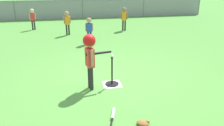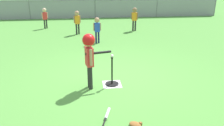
{
  "view_description": "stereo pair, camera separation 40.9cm",
  "coord_description": "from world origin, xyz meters",
  "px_view_note": "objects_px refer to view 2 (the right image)",
  "views": [
    {
      "loc": [
        -1.12,
        -5.42,
        2.43
      ],
      "look_at": [
        -0.11,
        -0.46,
        0.55
      ],
      "focal_mm": 37.15,
      "sensor_mm": 36.0,
      "label": 1
    },
    {
      "loc": [
        -0.72,
        -5.49,
        2.43
      ],
      "look_at": [
        -0.11,
        -0.46,
        0.55
      ],
      "focal_mm": 37.15,
      "sensor_mm": 36.0,
      "label": 2
    }
  ],
  "objects_px": {
    "glove_near_bats": "(135,125)",
    "fielder_deep_right": "(135,16)",
    "batter_child": "(89,50)",
    "fielder_near_right": "(97,27)",
    "batting_tee": "(112,80)",
    "baseball_on_tee": "(112,56)",
    "spare_bat_silver": "(107,116)",
    "fielder_deep_center": "(45,15)",
    "fielder_near_left": "(77,19)"
  },
  "relations": [
    {
      "from": "batter_child",
      "to": "glove_near_bats",
      "type": "height_order",
      "value": "batter_child"
    },
    {
      "from": "baseball_on_tee",
      "to": "fielder_deep_right",
      "type": "height_order",
      "value": "fielder_deep_right"
    },
    {
      "from": "batting_tee",
      "to": "spare_bat_silver",
      "type": "relative_size",
      "value": 1.01
    },
    {
      "from": "batting_tee",
      "to": "batter_child",
      "type": "distance_m",
      "value": 0.97
    },
    {
      "from": "fielder_near_right",
      "to": "fielder_deep_right",
      "type": "bearing_deg",
      "value": 47.0
    },
    {
      "from": "baseball_on_tee",
      "to": "fielder_near_left",
      "type": "distance_m",
      "value": 5.49
    },
    {
      "from": "fielder_near_left",
      "to": "fielder_deep_center",
      "type": "distance_m",
      "value": 2.19
    },
    {
      "from": "batter_child",
      "to": "fielder_deep_center",
      "type": "distance_m",
      "value": 7.29
    },
    {
      "from": "fielder_near_right",
      "to": "spare_bat_silver",
      "type": "distance_m",
      "value": 5.2
    },
    {
      "from": "batting_tee",
      "to": "baseball_on_tee",
      "type": "distance_m",
      "value": 0.61
    },
    {
      "from": "batting_tee",
      "to": "batter_child",
      "type": "height_order",
      "value": "batter_child"
    },
    {
      "from": "fielder_near_left",
      "to": "fielder_deep_right",
      "type": "distance_m",
      "value": 2.72
    },
    {
      "from": "glove_near_bats",
      "to": "fielder_near_right",
      "type": "bearing_deg",
      "value": 93.33
    },
    {
      "from": "fielder_deep_center",
      "to": "glove_near_bats",
      "type": "height_order",
      "value": "fielder_deep_center"
    },
    {
      "from": "batting_tee",
      "to": "fielder_deep_center",
      "type": "bearing_deg",
      "value": 110.24
    },
    {
      "from": "fielder_deep_right",
      "to": "spare_bat_silver",
      "type": "xyz_separation_m",
      "value": [
        -2.04,
        -7.19,
        -0.68
      ]
    },
    {
      "from": "glove_near_bats",
      "to": "fielder_deep_right",
      "type": "bearing_deg",
      "value": 78.19
    },
    {
      "from": "spare_bat_silver",
      "to": "fielder_near_left",
      "type": "bearing_deg",
      "value": 95.43
    },
    {
      "from": "baseball_on_tee",
      "to": "fielder_deep_center",
      "type": "relative_size",
      "value": 0.07
    },
    {
      "from": "baseball_on_tee",
      "to": "glove_near_bats",
      "type": "distance_m",
      "value": 1.86
    },
    {
      "from": "batter_child",
      "to": "glove_near_bats",
      "type": "relative_size",
      "value": 4.76
    },
    {
      "from": "batting_tee",
      "to": "fielder_deep_right",
      "type": "bearing_deg",
      "value": 73.02
    },
    {
      "from": "baseball_on_tee",
      "to": "batter_child",
      "type": "relative_size",
      "value": 0.06
    },
    {
      "from": "fielder_near_left",
      "to": "spare_bat_silver",
      "type": "distance_m",
      "value": 6.85
    },
    {
      "from": "fielder_deep_right",
      "to": "fielder_deep_center",
      "type": "relative_size",
      "value": 1.09
    },
    {
      "from": "baseball_on_tee",
      "to": "fielder_near_left",
      "type": "height_order",
      "value": "fielder_near_left"
    },
    {
      "from": "fielder_near_right",
      "to": "batter_child",
      "type": "bearing_deg",
      "value": -95.86
    },
    {
      "from": "fielder_deep_center",
      "to": "fielder_deep_right",
      "type": "bearing_deg",
      "value": -13.88
    },
    {
      "from": "batter_child",
      "to": "fielder_deep_center",
      "type": "xyz_separation_m",
      "value": [
        -2.02,
        7.0,
        -0.27
      ]
    },
    {
      "from": "batter_child",
      "to": "spare_bat_silver",
      "type": "bearing_deg",
      "value": -78.58
    },
    {
      "from": "batter_child",
      "to": "fielder_deep_center",
      "type": "bearing_deg",
      "value": 106.08
    },
    {
      "from": "fielder_deep_center",
      "to": "fielder_near_left",
      "type": "bearing_deg",
      "value": -42.17
    },
    {
      "from": "fielder_near_right",
      "to": "baseball_on_tee",
      "type": "bearing_deg",
      "value": -88.2
    },
    {
      "from": "batting_tee",
      "to": "fielder_deep_center",
      "type": "distance_m",
      "value": 7.35
    },
    {
      "from": "fielder_deep_right",
      "to": "baseball_on_tee",
      "type": "bearing_deg",
      "value": -106.98
    },
    {
      "from": "batting_tee",
      "to": "fielder_near_left",
      "type": "height_order",
      "value": "fielder_near_left"
    },
    {
      "from": "batter_child",
      "to": "fielder_deep_right",
      "type": "xyz_separation_m",
      "value": [
        2.3,
        5.93,
        -0.21
      ]
    },
    {
      "from": "baseball_on_tee",
      "to": "fielder_deep_center",
      "type": "bearing_deg",
      "value": 110.24
    },
    {
      "from": "fielder_near_left",
      "to": "spare_bat_silver",
      "type": "height_order",
      "value": "fielder_near_left"
    },
    {
      "from": "baseball_on_tee",
      "to": "spare_bat_silver",
      "type": "relative_size",
      "value": 0.11
    },
    {
      "from": "fielder_deep_right",
      "to": "batter_child",
      "type": "bearing_deg",
      "value": -111.15
    },
    {
      "from": "glove_near_bats",
      "to": "batter_child",
      "type": "bearing_deg",
      "value": 114.27
    },
    {
      "from": "fielder_deep_center",
      "to": "spare_bat_silver",
      "type": "distance_m",
      "value": 8.59
    },
    {
      "from": "fielder_deep_right",
      "to": "fielder_deep_center",
      "type": "xyz_separation_m",
      "value": [
        -4.31,
        1.07,
        -0.06
      ]
    },
    {
      "from": "fielder_near_left",
      "to": "spare_bat_silver",
      "type": "bearing_deg",
      "value": -84.57
    },
    {
      "from": "batter_child",
      "to": "glove_near_bats",
      "type": "bearing_deg",
      "value": -65.73
    },
    {
      "from": "spare_bat_silver",
      "to": "batting_tee",
      "type": "bearing_deg",
      "value": 79.07
    },
    {
      "from": "batting_tee",
      "to": "fielder_deep_center",
      "type": "height_order",
      "value": "fielder_deep_center"
    },
    {
      "from": "fielder_deep_right",
      "to": "fielder_near_right",
      "type": "distance_m",
      "value": 2.78
    },
    {
      "from": "fielder_deep_center",
      "to": "spare_bat_silver",
      "type": "bearing_deg",
      "value": -74.62
    }
  ]
}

